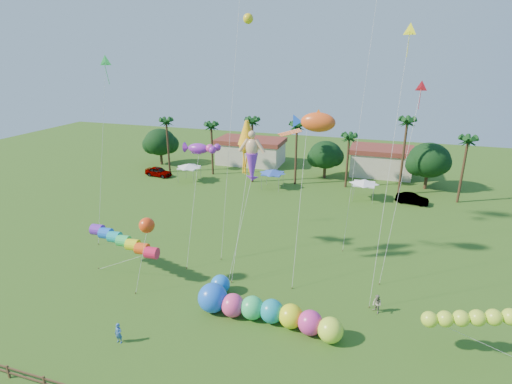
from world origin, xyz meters
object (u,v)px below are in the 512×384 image
(car_a, at_px, (158,172))
(car_b, at_px, (412,199))
(spectator_a, at_px, (119,333))
(caterpillar_inflatable, at_px, (262,311))
(blue_ball, at_px, (220,284))
(spectator_b, at_px, (377,304))

(car_a, distance_m, car_b, 41.21)
(car_b, bearing_deg, car_a, 97.57)
(spectator_a, xyz_separation_m, caterpillar_inflatable, (9.36, 5.60, 0.22))
(car_b, distance_m, spectator_a, 43.19)
(car_a, relative_size, blue_ball, 2.78)
(car_b, xyz_separation_m, caterpillar_inflatable, (-12.51, -31.64, 0.30))
(caterpillar_inflatable, bearing_deg, blue_ball, 153.56)
(car_a, height_order, spectator_b, spectator_b)
(car_a, distance_m, spectator_b, 46.81)
(car_a, bearing_deg, blue_ball, -134.05)
(car_a, xyz_separation_m, spectator_b, (37.33, -28.24, 0.00))
(car_b, height_order, spectator_b, spectator_b)
(caterpillar_inflatable, bearing_deg, spectator_b, 28.28)
(car_b, xyz_separation_m, blue_ball, (-17.24, -28.93, 0.13))
(spectator_b, distance_m, blue_ball, 13.43)
(car_a, relative_size, spectator_a, 2.93)
(car_b, relative_size, spectator_b, 2.71)
(spectator_a, xyz_separation_m, spectator_b, (18.00, 9.60, 0.00))
(blue_ball, bearing_deg, spectator_a, -119.10)
(spectator_a, bearing_deg, caterpillar_inflatable, 34.37)
(caterpillar_inflatable, distance_m, blue_ball, 5.46)
(spectator_b, bearing_deg, car_b, 128.94)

